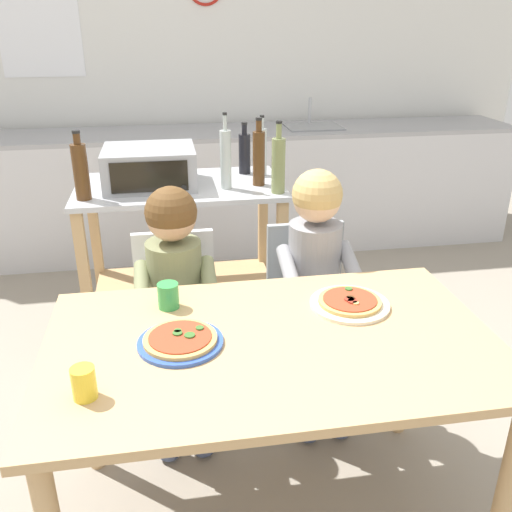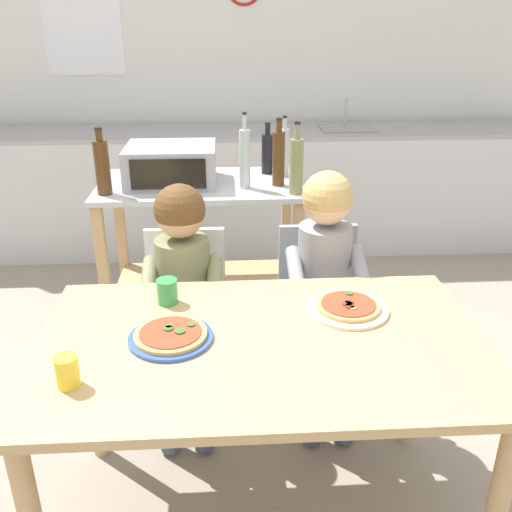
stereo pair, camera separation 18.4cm
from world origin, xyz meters
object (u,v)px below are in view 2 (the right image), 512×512
(kitchen_island_cart, at_px, (202,236))
(bottle_dark_olive_oil, at_px, (102,166))
(bottle_squat_spirits, at_px, (296,165))
(bottle_brown_beer, at_px, (267,153))
(dining_table, at_px, (262,367))
(drinking_cup_green, at_px, (167,291))
(child_in_olive_shirt, at_px, (183,280))
(dining_chair_right, at_px, (319,305))
(pizza_plate_blue_rimmed, at_px, (171,336))
(child_in_grey_shirt, at_px, (326,270))
(bottle_clear_vinegar, at_px, (279,157))
(bottle_slim_sauce, at_px, (245,158))
(bottle_tall_green_wine, at_px, (284,151))
(drinking_cup_yellow, at_px, (67,372))
(toaster_oven, at_px, (171,164))
(dining_chair_left, at_px, (187,310))
(pizza_plate_cream, at_px, (348,307))

(kitchen_island_cart, bearing_deg, bottle_dark_olive_oil, -158.99)
(kitchen_island_cart, xyz_separation_m, bottle_squat_spirits, (0.46, -0.22, 0.43))
(kitchen_island_cart, distance_m, bottle_brown_beer, 0.56)
(bottle_dark_olive_oil, relative_size, dining_table, 0.23)
(drinking_cup_green, bearing_deg, child_in_olive_shirt, 84.49)
(bottle_squat_spirits, relative_size, dining_chair_right, 0.42)
(bottle_squat_spirits, distance_m, pizza_plate_blue_rimmed, 1.19)
(dining_chair_right, relative_size, child_in_grey_shirt, 0.75)
(bottle_clear_vinegar, distance_m, bottle_slim_sauce, 0.17)
(bottle_tall_green_wine, bearing_deg, child_in_grey_shirt, -83.87)
(kitchen_island_cart, relative_size, bottle_squat_spirits, 3.03)
(bottle_squat_spirits, xyz_separation_m, bottle_slim_sauce, (-0.23, 0.11, 0.01))
(drinking_cup_yellow, bearing_deg, pizza_plate_blue_rimmed, 40.28)
(child_in_grey_shirt, bearing_deg, bottle_dark_olive_oil, 150.69)
(bottle_squat_spirits, relative_size, bottle_clear_vinegar, 1.02)
(bottle_clear_vinegar, bearing_deg, kitchen_island_cart, 169.82)
(kitchen_island_cart, height_order, child_in_olive_shirt, child_in_olive_shirt)
(child_in_grey_shirt, bearing_deg, dining_table, -117.99)
(dining_chair_right, xyz_separation_m, pizza_plate_blue_rimmed, (-0.58, -0.66, 0.27))
(child_in_olive_shirt, bearing_deg, bottle_brown_beer, 65.19)
(toaster_oven, distance_m, dining_chair_right, 1.02)
(bottle_tall_green_wine, distance_m, bottle_slim_sauce, 0.30)
(bottle_brown_beer, height_order, dining_chair_left, bottle_brown_beer)
(kitchen_island_cart, height_order, dining_chair_left, kitchen_island_cart)
(bottle_tall_green_wine, bearing_deg, bottle_brown_beer, 145.60)
(dining_chair_right, bearing_deg, drinking_cup_green, -145.17)
(kitchen_island_cart, relative_size, child_in_olive_shirt, 0.98)
(bottle_tall_green_wine, xyz_separation_m, bottle_brown_beer, (-0.08, 0.06, -0.02))
(drinking_cup_green, bearing_deg, bottle_clear_vinegar, 63.50)
(kitchen_island_cart, bearing_deg, toaster_oven, 177.29)
(drinking_cup_green, bearing_deg, pizza_plate_blue_rimmed, -83.10)
(bottle_dark_olive_oil, relative_size, drinking_cup_green, 3.58)
(dining_chair_left, bearing_deg, pizza_plate_blue_rimmed, -89.98)
(dining_table, bearing_deg, pizza_plate_blue_rimmed, 176.09)
(bottle_tall_green_wine, height_order, bottle_dark_olive_oil, bottle_dark_olive_oil)
(child_in_grey_shirt, height_order, drinking_cup_yellow, child_in_grey_shirt)
(bottle_brown_beer, xyz_separation_m, dining_table, (-0.13, -1.44, -0.35))
(toaster_oven, xyz_separation_m, drinking_cup_yellow, (-0.17, -1.48, -0.19))
(bottle_squat_spirits, relative_size, drinking_cup_green, 3.85)
(child_in_olive_shirt, height_order, drinking_cup_green, child_in_olive_shirt)
(pizza_plate_blue_rimmed, relative_size, drinking_cup_green, 2.96)
(bottle_clear_vinegar, xyz_separation_m, drinking_cup_green, (-0.47, -0.95, -0.23))
(toaster_oven, relative_size, bottle_squat_spirits, 1.31)
(bottle_tall_green_wine, xyz_separation_m, bottle_dark_olive_oil, (-0.88, -0.28, 0.01))
(child_in_grey_shirt, bearing_deg, dining_chair_left, 169.74)
(dining_chair_left, xyz_separation_m, pizza_plate_cream, (0.58, -0.51, 0.27))
(bottle_tall_green_wine, bearing_deg, pizza_plate_blue_rimmed, -109.81)
(bottle_tall_green_wine, distance_m, bottle_clear_vinegar, 0.18)
(bottle_slim_sauce, bearing_deg, dining_chair_left, -119.28)
(child_in_grey_shirt, bearing_deg, pizza_plate_cream, -89.99)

